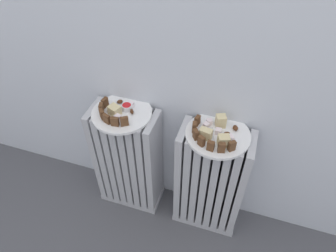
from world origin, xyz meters
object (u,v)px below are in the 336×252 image
object	(u,v)px
jam_bowl_left	(127,107)
fork	(212,135)
radiator_left	(128,160)
plate_left	(122,113)
radiator_right	(210,182)
plate_right	(218,135)

from	to	relation	value
jam_bowl_left	fork	bearing A→B (deg)	-6.09
radiator_left	plate_left	xyz separation A→B (m)	(0.00, 0.00, 0.31)
radiator_left	radiator_right	size ratio (longest dim) A/B	1.00
radiator_left	radiator_right	world-z (taller)	same
radiator_left	plate_left	distance (m)	0.31
plate_right	jam_bowl_left	bearing A→B (deg)	176.64
plate_left	jam_bowl_left	distance (m)	0.03
radiator_left	plate_right	bearing A→B (deg)	0.00
radiator_right	plate_left	size ratio (longest dim) A/B	2.35
radiator_left	fork	bearing A→B (deg)	-2.47
radiator_left	plate_left	bearing A→B (deg)	0.00
radiator_left	jam_bowl_left	bearing A→B (deg)	57.27
radiator_right	plate_left	xyz separation A→B (m)	(-0.40, 0.00, 0.31)
radiator_left	radiator_right	xyz separation A→B (m)	(0.40, 0.00, 0.00)
plate_left	jam_bowl_left	world-z (taller)	jam_bowl_left
radiator_left	plate_right	xyz separation A→B (m)	(0.40, 0.00, 0.31)
radiator_right	jam_bowl_left	size ratio (longest dim) A/B	13.49
plate_right	radiator_left	bearing A→B (deg)	180.00
plate_right	jam_bowl_left	distance (m)	0.39
radiator_left	fork	distance (m)	0.49
radiator_right	fork	xyz separation A→B (m)	(-0.02, -0.02, 0.31)
plate_left	radiator_right	bearing A→B (deg)	0.00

